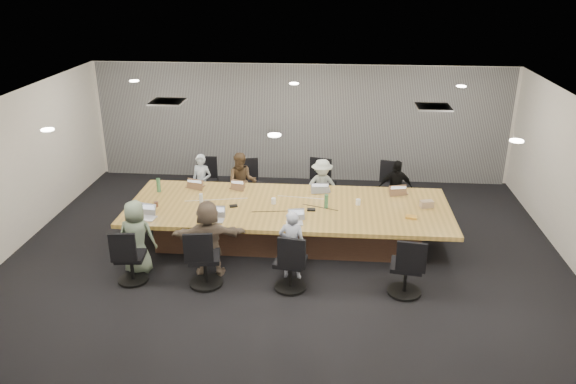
# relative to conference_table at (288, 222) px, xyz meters

# --- Properties ---
(floor) EXTENTS (10.00, 8.00, 0.00)m
(floor) POSITION_rel_conference_table_xyz_m (0.00, -0.50, -0.40)
(floor) COLOR black
(floor) RESTS_ON ground
(ceiling) EXTENTS (10.00, 8.00, 0.00)m
(ceiling) POSITION_rel_conference_table_xyz_m (0.00, -0.50, 2.40)
(ceiling) COLOR white
(ceiling) RESTS_ON wall_back
(wall_back) EXTENTS (10.00, 0.00, 2.80)m
(wall_back) POSITION_rel_conference_table_xyz_m (0.00, 3.50, 1.00)
(wall_back) COLOR beige
(wall_back) RESTS_ON ground
(wall_front) EXTENTS (10.00, 0.00, 2.80)m
(wall_front) POSITION_rel_conference_table_xyz_m (0.00, -4.50, 1.00)
(wall_front) COLOR beige
(wall_front) RESTS_ON ground
(wall_left) EXTENTS (0.00, 8.00, 2.80)m
(wall_left) POSITION_rel_conference_table_xyz_m (-5.00, -0.50, 1.00)
(wall_left) COLOR beige
(wall_left) RESTS_ON ground
(curtain) EXTENTS (9.80, 0.04, 2.80)m
(curtain) POSITION_rel_conference_table_xyz_m (0.00, 3.42, 1.00)
(curtain) COLOR gray
(curtain) RESTS_ON ground
(conference_table) EXTENTS (6.00, 2.20, 0.74)m
(conference_table) POSITION_rel_conference_table_xyz_m (0.00, 0.00, 0.00)
(conference_table) COLOR #533426
(conference_table) RESTS_ON ground
(chair_0) EXTENTS (0.56, 0.56, 0.82)m
(chair_0) POSITION_rel_conference_table_xyz_m (-1.97, 1.70, 0.01)
(chair_0) COLOR black
(chair_0) RESTS_ON ground
(chair_1) EXTENTS (0.65, 0.65, 0.79)m
(chair_1) POSITION_rel_conference_table_xyz_m (-1.10, 1.70, -0.01)
(chair_1) COLOR black
(chair_1) RESTS_ON ground
(chair_2) EXTENTS (0.71, 0.71, 0.88)m
(chair_2) POSITION_rel_conference_table_xyz_m (0.59, 1.70, 0.04)
(chair_2) COLOR black
(chair_2) RESTS_ON ground
(chair_3) EXTENTS (0.71, 0.71, 0.84)m
(chair_3) POSITION_rel_conference_table_xyz_m (2.11, 1.70, 0.02)
(chair_3) COLOR black
(chair_3) RESTS_ON ground
(chair_4) EXTENTS (0.58, 0.58, 0.78)m
(chair_4) POSITION_rel_conference_table_xyz_m (-2.46, -1.70, -0.01)
(chair_4) COLOR black
(chair_4) RESTS_ON ground
(chair_5) EXTENTS (0.67, 0.67, 0.86)m
(chair_5) POSITION_rel_conference_table_xyz_m (-1.23, -1.70, 0.03)
(chair_5) COLOR black
(chair_5) RESTS_ON ground
(chair_6) EXTENTS (0.64, 0.64, 0.83)m
(chair_6) POSITION_rel_conference_table_xyz_m (0.17, -1.70, 0.01)
(chair_6) COLOR black
(chair_6) RESTS_ON ground
(chair_7) EXTENTS (0.65, 0.65, 0.85)m
(chair_7) POSITION_rel_conference_table_xyz_m (2.01, -1.70, 0.02)
(chair_7) COLOR black
(chair_7) RESTS_ON ground
(person_0) EXTENTS (0.51, 0.39, 1.23)m
(person_0) POSITION_rel_conference_table_xyz_m (-1.97, 1.35, 0.22)
(person_0) COLOR #ACBBCB
(person_0) RESTS_ON ground
(laptop_0) EXTENTS (0.38, 0.31, 0.02)m
(laptop_0) POSITION_rel_conference_table_xyz_m (-1.97, 0.80, 0.35)
(laptop_0) COLOR #8C6647
(laptop_0) RESTS_ON conference_table
(person_1) EXTENTS (0.67, 0.55, 1.29)m
(person_1) POSITION_rel_conference_table_xyz_m (-1.10, 1.35, 0.25)
(person_1) COLOR brown
(person_1) RESTS_ON ground
(laptop_1) EXTENTS (0.32, 0.25, 0.02)m
(laptop_1) POSITION_rel_conference_table_xyz_m (-1.10, 0.80, 0.35)
(laptop_1) COLOR #8C6647
(laptop_1) RESTS_ON conference_table
(person_2) EXTENTS (0.85, 0.58, 1.20)m
(person_2) POSITION_rel_conference_table_xyz_m (0.59, 1.35, 0.20)
(person_2) COLOR #AFBBB2
(person_2) RESTS_ON ground
(laptop_2) EXTENTS (0.38, 0.29, 0.02)m
(laptop_2) POSITION_rel_conference_table_xyz_m (0.59, 0.80, 0.35)
(laptop_2) COLOR #B2B2B7
(laptop_2) RESTS_ON conference_table
(person_3) EXTENTS (0.74, 0.36, 1.23)m
(person_3) POSITION_rel_conference_table_xyz_m (2.11, 1.35, 0.21)
(person_3) COLOR black
(person_3) RESTS_ON ground
(laptop_3) EXTENTS (0.38, 0.29, 0.02)m
(laptop_3) POSITION_rel_conference_table_xyz_m (2.11, 0.80, 0.35)
(laptop_3) COLOR #8C6647
(laptop_3) RESTS_ON conference_table
(person_4) EXTENTS (0.64, 0.42, 1.30)m
(person_4) POSITION_rel_conference_table_xyz_m (-2.46, -1.35, 0.25)
(person_4) COLOR gray
(person_4) RESTS_ON ground
(laptop_4) EXTENTS (0.36, 0.27, 0.02)m
(laptop_4) POSITION_rel_conference_table_xyz_m (-2.46, -0.80, 0.35)
(laptop_4) COLOR #B2B2B7
(laptop_4) RESTS_ON conference_table
(person_5) EXTENTS (1.30, 0.61, 1.35)m
(person_5) POSITION_rel_conference_table_xyz_m (-1.23, -1.35, 0.27)
(person_5) COLOR brown
(person_5) RESTS_ON ground
(laptop_5) EXTENTS (0.31, 0.22, 0.02)m
(laptop_5) POSITION_rel_conference_table_xyz_m (-1.23, -0.80, 0.35)
(laptop_5) COLOR #B2B2B7
(laptop_5) RESTS_ON conference_table
(person_6) EXTENTS (0.48, 0.34, 1.23)m
(person_6) POSITION_rel_conference_table_xyz_m (0.17, -1.35, 0.21)
(person_6) COLOR #AEB5CC
(person_6) RESTS_ON ground
(laptop_6) EXTENTS (0.32, 0.24, 0.02)m
(laptop_6) POSITION_rel_conference_table_xyz_m (0.17, -0.80, 0.35)
(laptop_6) COLOR #B2B2B7
(laptop_6) RESTS_ON conference_table
(bottle_green_left) EXTENTS (0.10, 0.10, 0.28)m
(bottle_green_left) POSITION_rel_conference_table_xyz_m (-2.62, 0.47, 0.48)
(bottle_green_left) COLOR #3E784D
(bottle_green_left) RESTS_ON conference_table
(bottle_green_right) EXTENTS (0.09, 0.09, 0.26)m
(bottle_green_right) POSITION_rel_conference_table_xyz_m (0.71, -0.06, 0.47)
(bottle_green_right) COLOR #3E784D
(bottle_green_right) RESTS_ON conference_table
(bottle_clear) EXTENTS (0.08, 0.08, 0.23)m
(bottle_clear) POSITION_rel_conference_table_xyz_m (-1.62, -0.14, 0.45)
(bottle_clear) COLOR silver
(bottle_clear) RESTS_ON conference_table
(cup_white_far) EXTENTS (0.12, 0.12, 0.11)m
(cup_white_far) POSITION_rel_conference_table_xyz_m (-0.29, 0.06, 0.39)
(cup_white_far) COLOR white
(cup_white_far) RESTS_ON conference_table
(cup_white_near) EXTENTS (0.11, 0.11, 0.11)m
(cup_white_near) POSITION_rel_conference_table_xyz_m (1.30, 0.14, 0.39)
(cup_white_near) COLOR white
(cup_white_near) RESTS_ON conference_table
(mug_brown) EXTENTS (0.09, 0.09, 0.10)m
(mug_brown) POSITION_rel_conference_table_xyz_m (-2.45, -0.26, 0.39)
(mug_brown) COLOR brown
(mug_brown) RESTS_ON conference_table
(mic_left) EXTENTS (0.17, 0.14, 0.03)m
(mic_left) POSITION_rel_conference_table_xyz_m (-1.01, -0.15, 0.35)
(mic_left) COLOR black
(mic_left) RESTS_ON conference_table
(mic_right) EXTENTS (0.16, 0.11, 0.03)m
(mic_right) POSITION_rel_conference_table_xyz_m (0.44, -0.20, 0.35)
(mic_right) COLOR black
(mic_right) RESTS_ON conference_table
(stapler) EXTENTS (0.17, 0.10, 0.06)m
(stapler) POSITION_rel_conference_table_xyz_m (0.19, -0.62, 0.37)
(stapler) COLOR black
(stapler) RESTS_ON conference_table
(canvas_bag) EXTENTS (0.26, 0.20, 0.13)m
(canvas_bag) POSITION_rel_conference_table_xyz_m (2.56, 0.13, 0.40)
(canvas_bag) COLOR #A08568
(canvas_bag) RESTS_ON conference_table
(snack_packet) EXTENTS (0.21, 0.16, 0.04)m
(snack_packet) POSITION_rel_conference_table_xyz_m (2.22, -0.39, 0.36)
(snack_packet) COLOR gold
(snack_packet) RESTS_ON conference_table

